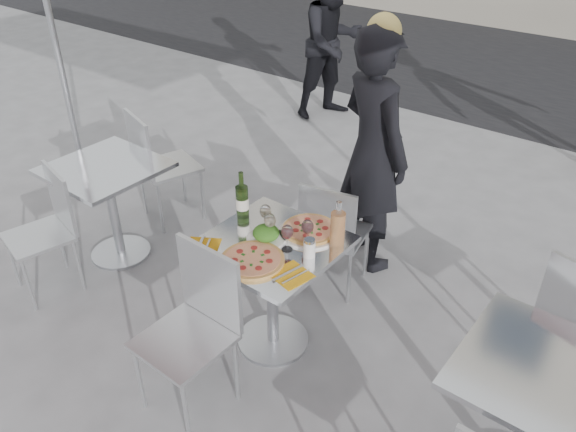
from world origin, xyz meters
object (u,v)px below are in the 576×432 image
Objects in this scene: woman_diner at (373,152)px; sugar_shaker at (309,248)px; side_chair_lfar at (156,160)px; napkin_right at (291,275)px; pizza_near at (252,260)px; side_table_right at (538,405)px; wineglass_red_b at (307,228)px; napkin_left at (202,247)px; chair_near at (196,318)px; wineglass_white_a at (266,212)px; wine_bottle at (242,200)px; wineglass_white_b at (270,221)px; side_table_left at (110,192)px; wineglass_red_a at (287,233)px; main_table at (272,273)px; pedestrian_a at (333,42)px; side_chair_lnear at (49,222)px; pizza_far at (310,230)px; chair_far at (332,229)px; salad_plate at (266,234)px; carafe at (338,230)px.

woman_diner is 1.13m from sugar_shaker.
side_chair_lfar is 2.01m from napkin_right.
pizza_near is at bearing 173.99° from side_chair_lfar.
wineglass_red_b reaches higher than side_table_right.
napkin_right is (0.53, 0.11, 0.00)m from napkin_left.
chair_near reaches higher than wineglass_white_a.
wine_bottle is at bearing 111.61° from chair_near.
side_chair_lfar is at bearing 146.09° from chair_near.
side_table_left is at bearing -178.66° from wineglass_white_b.
wineglass_red_b is 0.59m from napkin_left.
napkin_right is at bearing 50.62° from chair_near.
chair_near is (1.44, -0.54, 0.01)m from side_table_left.
sugar_shaker is at bearing 11.75° from wineglass_red_a.
main_table is 0.32m from wineglass_white_b.
chair_near reaches higher than napkin_left.
pedestrian_a is at bearing 118.12° from pizza_near.
napkin_left is 1.15× the size of napkin_right.
wineglass_red_b reaches higher than side_chair_lnear.
pizza_far is (-1.39, 0.22, 0.23)m from side_table_right.
napkin_right is (0.38, -0.25, -0.11)m from wineglass_white_a.
wineglass_red_b is (-0.07, 0.08, 0.06)m from sugar_shaker.
side_chair_lfar is 1.00m from side_chair_lnear.
woman_diner is at bearing 89.56° from wineglass_white_b.
wine_bottle is at bearing 175.61° from wineglass_white_a.
sugar_shaker is at bearing -9.87° from wineglass_white_a.
napkin_right is at bearing -31.34° from main_table.
sugar_shaker is at bearing -125.63° from pedestrian_a.
wine_bottle is at bearing 179.82° from side_chair_lfar.
side_chair_lfar reaches higher than chair_far.
wineglass_white_b is (0.08, -0.06, 0.00)m from wineglass_white_a.
wineglass_white_a is at bearing 35.32° from napkin_left.
sugar_shaker is 0.59m from napkin_left.
pedestrian_a is at bearing 107.20° from side_chair_lnear.
wineglass_white_a is at bearing 176.75° from side_table_right.
wineglass_white_a is (0.19, -0.01, -0.00)m from wine_bottle.
main_table is at bearing -128.92° from pedestrian_a.
napkin_left is (-0.24, -1.39, -0.11)m from woman_diner.
side_table_left is at bearing -172.38° from pizza_far.
pizza_far is 3.30× the size of sugar_shaker.
wineglass_white_a is (-0.12, 0.09, 0.32)m from main_table.
napkin_right is (0.30, -0.19, -0.11)m from wineglass_white_b.
side_chair_lfar is 4.28× the size of salad_plate.
pedestrian_a is at bearing 122.20° from pizza_far.
side_table_right is 2.59× the size of carafe.
wineglass_red_a is (0.12, -0.63, 0.36)m from chair_far.
chair_far is at bearing 108.70° from wineglass_red_b.
wine_bottle reaches higher than chair_far.
wineglass_white_a reaches higher than napkin_left.
wineglass_red_a and wineglass_red_b have the same top height.
main_table is 0.36m from sugar_shaker.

